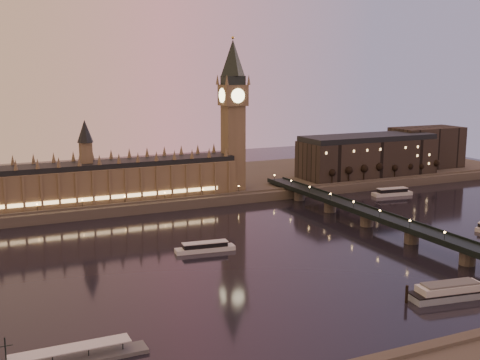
% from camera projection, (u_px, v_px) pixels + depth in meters
% --- Properties ---
extents(ground, '(700.00, 700.00, 0.00)m').
position_uv_depth(ground, '(234.00, 256.00, 289.51)').
color(ground, black).
rests_on(ground, ground).
extents(far_embankment, '(560.00, 130.00, 6.00)m').
position_uv_depth(far_embankment, '(180.00, 185.00, 448.50)').
color(far_embankment, '#423D35').
rests_on(far_embankment, ground).
extents(palace_of_westminster, '(180.00, 26.62, 52.00)m').
position_uv_depth(palace_of_westminster, '(97.00, 177.00, 376.80)').
color(palace_of_westminster, brown).
rests_on(palace_of_westminster, ground).
extents(big_ben, '(17.68, 17.68, 104.00)m').
position_uv_depth(big_ben, '(233.00, 106.00, 408.02)').
color(big_ben, brown).
rests_on(big_ben, ground).
extents(westminster_bridge, '(13.20, 260.00, 15.30)m').
position_uv_depth(westminster_bridge, '(388.00, 224.00, 326.43)').
color(westminster_bridge, black).
rests_on(westminster_bridge, ground).
extents(city_block, '(155.00, 45.00, 34.00)m').
position_uv_depth(city_block, '(388.00, 153.00, 482.88)').
color(city_block, black).
rests_on(city_block, ground).
extents(bare_tree_0, '(5.15, 5.15, 10.47)m').
position_uv_depth(bare_tree_0, '(333.00, 173.00, 437.42)').
color(bare_tree_0, black).
rests_on(bare_tree_0, ground).
extents(bare_tree_1, '(5.15, 5.15, 10.47)m').
position_uv_depth(bare_tree_1, '(349.00, 172.00, 443.24)').
color(bare_tree_1, black).
rests_on(bare_tree_1, ground).
extents(bare_tree_2, '(5.15, 5.15, 10.47)m').
position_uv_depth(bare_tree_2, '(365.00, 170.00, 449.06)').
color(bare_tree_2, black).
rests_on(bare_tree_2, ground).
extents(bare_tree_3, '(5.15, 5.15, 10.47)m').
position_uv_depth(bare_tree_3, '(380.00, 169.00, 454.87)').
color(bare_tree_3, black).
rests_on(bare_tree_3, ground).
extents(bare_tree_4, '(5.15, 5.15, 10.47)m').
position_uv_depth(bare_tree_4, '(395.00, 168.00, 460.69)').
color(bare_tree_4, black).
rests_on(bare_tree_4, ground).
extents(bare_tree_5, '(5.15, 5.15, 10.47)m').
position_uv_depth(bare_tree_5, '(409.00, 167.00, 466.51)').
color(bare_tree_5, black).
rests_on(bare_tree_5, ground).
extents(bare_tree_6, '(5.15, 5.15, 10.47)m').
position_uv_depth(bare_tree_6, '(424.00, 165.00, 472.33)').
color(bare_tree_6, black).
rests_on(bare_tree_6, ground).
extents(bare_tree_7, '(5.15, 5.15, 10.47)m').
position_uv_depth(bare_tree_7, '(437.00, 164.00, 478.15)').
color(bare_tree_7, black).
rests_on(bare_tree_7, ground).
extents(cruise_boat_a, '(30.29, 9.84, 4.76)m').
position_uv_depth(cruise_boat_a, '(205.00, 247.00, 296.41)').
color(cruise_boat_a, silver).
rests_on(cruise_boat_a, ground).
extents(cruise_boat_b, '(29.95, 10.94, 5.40)m').
position_uv_depth(cruise_boat_b, '(392.00, 192.00, 426.59)').
color(cruise_boat_b, silver).
rests_on(cruise_boat_b, ground).
extents(moored_barge, '(37.57, 13.80, 6.96)m').
position_uv_depth(moored_barge, '(450.00, 291.00, 235.43)').
color(moored_barge, '#8698AB').
rests_on(moored_barge, ground).
extents(pontoon_pier, '(45.25, 7.54, 12.07)m').
position_uv_depth(pontoon_pier, '(74.00, 359.00, 184.33)').
color(pontoon_pier, '#595B5E').
rests_on(pontoon_pier, ground).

